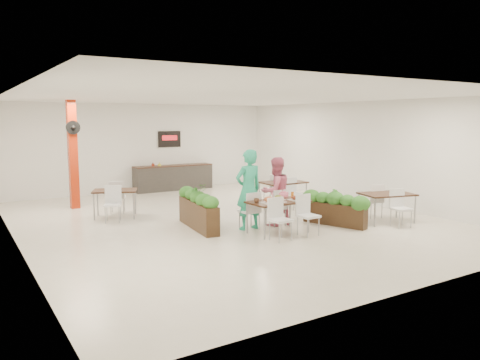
# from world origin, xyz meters

# --- Properties ---
(ground) EXTENTS (12.00, 12.00, 0.00)m
(ground) POSITION_xyz_m (0.00, 0.00, 0.00)
(ground) COLOR beige
(ground) RESTS_ON ground
(room_shell) EXTENTS (10.10, 12.10, 3.22)m
(room_shell) POSITION_xyz_m (0.00, 0.00, 2.01)
(room_shell) COLOR white
(room_shell) RESTS_ON ground
(red_column) EXTENTS (0.40, 0.41, 3.20)m
(red_column) POSITION_xyz_m (-3.00, 3.79, 1.64)
(red_column) COLOR #A8260B
(red_column) RESTS_ON ground
(service_counter) EXTENTS (3.00, 0.64, 2.20)m
(service_counter) POSITION_xyz_m (1.00, 5.65, 0.49)
(service_counter) COLOR #2D2B28
(service_counter) RESTS_ON ground
(main_table) EXTENTS (1.42, 1.66, 0.92)m
(main_table) POSITION_xyz_m (0.32, -1.88, 0.64)
(main_table) COLOR black
(main_table) RESTS_ON ground
(diner_man) EXTENTS (0.72, 0.48, 1.93)m
(diner_man) POSITION_xyz_m (-0.07, -1.23, 0.96)
(diner_man) COLOR #28B184
(diner_man) RESTS_ON ground
(diner_woman) EXTENTS (0.85, 0.67, 1.71)m
(diner_woman) POSITION_xyz_m (0.73, -1.23, 0.85)
(diner_woman) COLOR #E66687
(diner_woman) RESTS_ON ground
(planter_left) EXTENTS (0.60, 2.08, 1.09)m
(planter_left) POSITION_xyz_m (-1.06, -0.51, 0.53)
(planter_left) COLOR black
(planter_left) RESTS_ON ground
(planter_right) EXTENTS (0.84, 1.68, 0.91)m
(planter_right) POSITION_xyz_m (2.00, -1.99, 0.48)
(planter_right) COLOR black
(planter_right) RESTS_ON ground
(side_table_a) EXTENTS (1.34, 1.66, 0.92)m
(side_table_a) POSITION_xyz_m (-2.37, 1.84, 0.63)
(side_table_a) COLOR black
(side_table_a) RESTS_ON ground
(side_table_b) EXTENTS (1.35, 1.63, 0.92)m
(side_table_b) POSITION_xyz_m (2.50, 0.82, 0.64)
(side_table_b) COLOR black
(side_table_b) RESTS_ON ground
(side_table_c) EXTENTS (1.46, 1.67, 0.92)m
(side_table_c) POSITION_xyz_m (3.38, -2.42, 0.63)
(side_table_c) COLOR black
(side_table_c) RESTS_ON ground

